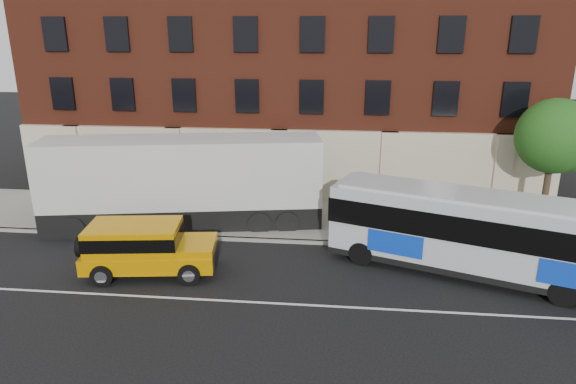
# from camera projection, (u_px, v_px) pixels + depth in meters

# --- Properties ---
(ground) EXTENTS (120.00, 120.00, 0.00)m
(ground) POSITION_uv_depth(u_px,v_px,m) (240.00, 309.00, 18.02)
(ground) COLOR black
(ground) RESTS_ON ground
(sidewalk) EXTENTS (60.00, 6.00, 0.15)m
(sidewalk) POSITION_uv_depth(u_px,v_px,m) (273.00, 217.00, 26.52)
(sidewalk) COLOR #99968B
(sidewalk) RESTS_ON ground
(kerb) EXTENTS (60.00, 0.25, 0.15)m
(kerb) POSITION_uv_depth(u_px,v_px,m) (265.00, 240.00, 23.68)
(kerb) COLOR #99968B
(kerb) RESTS_ON ground
(lane_line) EXTENTS (60.00, 0.12, 0.01)m
(lane_line) POSITION_uv_depth(u_px,v_px,m) (243.00, 302.00, 18.49)
(lane_line) COLOR silver
(lane_line) RESTS_ON ground
(building) EXTENTS (30.00, 12.10, 15.00)m
(building) POSITION_uv_depth(u_px,v_px,m) (288.00, 60.00, 31.73)
(building) COLOR maroon
(building) RESTS_ON sidewalk
(sign_pole) EXTENTS (0.30, 0.20, 2.50)m
(sign_pole) POSITION_uv_depth(u_px,v_px,m) (88.00, 205.00, 24.22)
(sign_pole) COLOR slate
(sign_pole) RESTS_ON ground
(street_tree) EXTENTS (3.60, 3.60, 6.20)m
(street_tree) POSITION_uv_depth(u_px,v_px,m) (555.00, 139.00, 24.34)
(street_tree) COLOR #37291B
(street_tree) RESTS_ON sidewalk
(city_bus) EXTENTS (12.38, 6.74, 3.35)m
(city_bus) POSITION_uv_depth(u_px,v_px,m) (487.00, 233.00, 19.86)
(city_bus) COLOR #B8BCC2
(city_bus) RESTS_ON ground
(yellow_suv) EXTENTS (5.60, 2.93, 2.09)m
(yellow_suv) POSITION_uv_depth(u_px,v_px,m) (144.00, 246.00, 20.32)
(yellow_suv) COLOR #D38900
(yellow_suv) RESTS_ON ground
(shipping_container) EXTENTS (13.61, 4.99, 4.45)m
(shipping_container) POSITION_uv_depth(u_px,v_px,m) (183.00, 184.00, 24.92)
(shipping_container) COLOR black
(shipping_container) RESTS_ON ground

